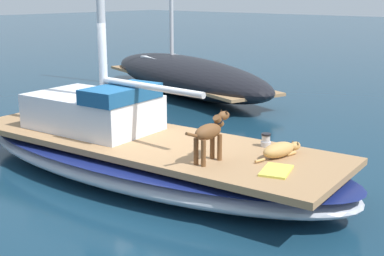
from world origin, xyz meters
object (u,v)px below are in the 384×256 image
(dog_tan, at_px, (280,150))
(deck_towel, at_px, (276,171))
(deck_winch, at_px, (266,140))
(sailboat_main, at_px, (146,158))
(dog_brown, at_px, (210,133))
(moored_boat_starboard_side, at_px, (185,74))

(dog_tan, distance_m, deck_towel, 0.69)
(dog_tan, height_order, deck_winch, dog_tan)
(dog_tan, bearing_deg, sailboat_main, 105.38)
(sailboat_main, height_order, dog_brown, dog_brown)
(deck_towel, bearing_deg, sailboat_main, 89.85)
(sailboat_main, distance_m, dog_brown, 1.74)
(moored_boat_starboard_side, bearing_deg, dog_tan, -129.10)
(dog_brown, bearing_deg, moored_boat_starboard_side, 43.90)
(dog_tan, bearing_deg, moored_boat_starboard_side, 50.90)
(deck_winch, bearing_deg, sailboat_main, 117.67)
(dog_tan, relative_size, dog_brown, 1.02)
(sailboat_main, height_order, deck_winch, deck_winch)
(moored_boat_starboard_side, bearing_deg, deck_towel, -130.79)
(deck_towel, xyz_separation_m, moored_boat_starboard_side, (6.01, 6.96, -0.09))
(dog_tan, bearing_deg, deck_towel, -152.43)
(sailboat_main, relative_size, deck_winch, 35.54)
(dog_tan, relative_size, deck_winch, 4.53)
(dog_tan, height_order, moored_boat_starboard_side, moored_boat_starboard_side)
(dog_tan, xyz_separation_m, moored_boat_starboard_side, (5.40, 6.64, -0.18))
(dog_brown, relative_size, moored_boat_starboard_side, 0.11)
(sailboat_main, bearing_deg, dog_brown, -98.99)
(dog_tan, xyz_separation_m, dog_brown, (-0.85, 0.63, 0.32))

